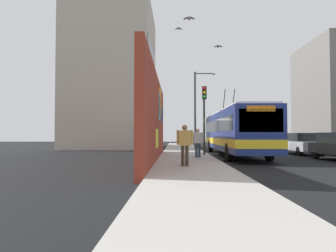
# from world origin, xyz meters

# --- Properties ---
(ground_plane) EXTENTS (80.00, 80.00, 0.00)m
(ground_plane) POSITION_xyz_m (0.00, 0.00, 0.00)
(ground_plane) COLOR black
(sidewalk_slab) EXTENTS (48.00, 3.20, 0.15)m
(sidewalk_slab) POSITION_xyz_m (0.00, 1.60, 0.07)
(sidewalk_slab) COLOR #ADA8A0
(sidewalk_slab) RESTS_ON ground_plane
(graffiti_wall) EXTENTS (13.48, 0.32, 4.57)m
(graffiti_wall) POSITION_xyz_m (-4.24, 3.35, 2.29)
(graffiti_wall) COLOR maroon
(graffiti_wall) RESTS_ON ground_plane
(building_far_left) EXTENTS (11.55, 8.61, 15.92)m
(building_far_left) POSITION_xyz_m (12.31, 9.20, 7.96)
(building_far_left) COLOR #B2A899
(building_far_left) RESTS_ON ground_plane
(city_bus) EXTENTS (12.52, 2.49, 4.85)m
(city_bus) POSITION_xyz_m (0.27, -1.80, 1.72)
(city_bus) COLOR navy
(city_bus) RESTS_ON ground_plane
(parked_car_silver) EXTENTS (4.68, 1.74, 1.58)m
(parked_car_silver) POSITION_xyz_m (1.74, -7.00, 0.83)
(parked_car_silver) COLOR #B7B7BC
(parked_car_silver) RESTS_ON ground_plane
(pedestrian_at_curb) EXTENTS (0.22, 0.74, 1.66)m
(pedestrian_at_curb) POSITION_xyz_m (-3.07, 0.96, 1.12)
(pedestrian_at_curb) COLOR #2D3F59
(pedestrian_at_curb) RESTS_ON sidewalk_slab
(pedestrian_near_wall) EXTENTS (0.23, 0.68, 1.71)m
(pedestrian_near_wall) POSITION_xyz_m (-7.64, 1.87, 1.16)
(pedestrian_near_wall) COLOR #3F3326
(pedestrian_near_wall) RESTS_ON sidewalk_slab
(traffic_light) EXTENTS (0.49, 0.28, 4.50)m
(traffic_light) POSITION_xyz_m (-0.85, 0.35, 3.16)
(traffic_light) COLOR #2D382D
(traffic_light) RESTS_ON sidewalk_slab
(street_lamp) EXTENTS (0.44, 1.93, 7.01)m
(street_lamp) POSITION_xyz_m (6.09, 0.24, 4.17)
(street_lamp) COLOR #4C4C51
(street_lamp) RESTS_ON sidewalk_slab
(flying_pigeons) EXTENTS (7.98, 3.13, 2.58)m
(flying_pigeons) POSITION_xyz_m (-1.15, 0.97, 8.15)
(flying_pigeons) COLOR slate
(curbside_puddle) EXTENTS (1.07, 1.07, 0.00)m
(curbside_puddle) POSITION_xyz_m (-3.93, -0.60, 0.00)
(curbside_puddle) COLOR black
(curbside_puddle) RESTS_ON ground_plane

